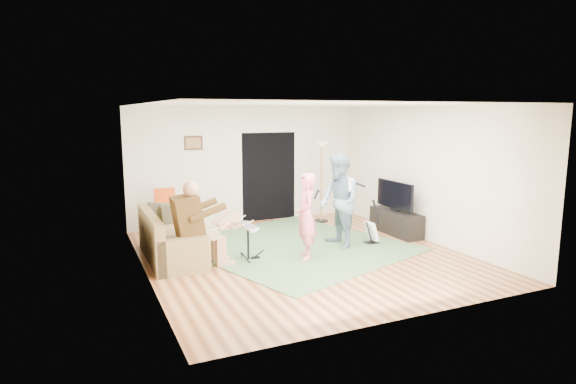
# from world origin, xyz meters

# --- Properties ---
(floor) EXTENTS (6.00, 6.00, 0.00)m
(floor) POSITION_xyz_m (0.00, 0.00, 0.00)
(floor) COLOR brown
(floor) RESTS_ON ground
(walls) EXTENTS (5.50, 6.00, 2.70)m
(walls) POSITION_xyz_m (0.00, 0.00, 1.35)
(walls) COLOR #EEE4CF
(walls) RESTS_ON floor
(ceiling) EXTENTS (6.00, 6.00, 0.00)m
(ceiling) POSITION_xyz_m (0.00, 0.00, 2.70)
(ceiling) COLOR white
(ceiling) RESTS_ON walls
(window_blinds) EXTENTS (0.00, 2.05, 2.05)m
(window_blinds) POSITION_xyz_m (-2.74, 0.20, 1.55)
(window_blinds) COLOR olive
(window_blinds) RESTS_ON walls
(doorway) EXTENTS (2.10, 0.00, 2.10)m
(doorway) POSITION_xyz_m (0.55, 2.99, 1.05)
(doorway) COLOR black
(doorway) RESTS_ON walls
(picture_frame) EXTENTS (0.42, 0.03, 0.32)m
(picture_frame) POSITION_xyz_m (-1.25, 2.99, 1.90)
(picture_frame) COLOR #3F2314
(picture_frame) RESTS_ON walls
(area_rug) EXTENTS (4.67, 4.83, 0.02)m
(area_rug) POSITION_xyz_m (0.10, 0.57, 0.01)
(area_rug) COLOR #476A40
(area_rug) RESTS_ON floor
(sofa) EXTENTS (0.87, 2.10, 0.85)m
(sofa) POSITION_xyz_m (-2.29, 0.77, 0.28)
(sofa) COLOR olive
(sofa) RESTS_ON floor
(drummer) EXTENTS (0.95, 0.53, 1.46)m
(drummer) POSITION_xyz_m (-1.86, 0.12, 0.57)
(drummer) COLOR #543917
(drummer) RESTS_ON sofa
(drum_kit) EXTENTS (0.35, 0.63, 0.65)m
(drum_kit) POSITION_xyz_m (-1.00, 0.12, 0.28)
(drum_kit) COLOR black
(drum_kit) RESTS_ON floor
(singer) EXTENTS (0.49, 0.63, 1.53)m
(singer) POSITION_xyz_m (-0.02, -0.18, 0.76)
(singer) COLOR pink
(singer) RESTS_ON floor
(microphone) EXTENTS (0.06, 0.06, 0.24)m
(microphone) POSITION_xyz_m (0.18, -0.18, 1.14)
(microphone) COLOR black
(microphone) RESTS_ON singer
(guitarist) EXTENTS (0.71, 0.90, 1.80)m
(guitarist) POSITION_xyz_m (0.86, 0.19, 0.90)
(guitarist) COLOR slate
(guitarist) RESTS_ON floor
(guitar_held) EXTENTS (0.23, 0.61, 0.26)m
(guitar_held) POSITION_xyz_m (1.06, 0.19, 1.22)
(guitar_held) COLOR white
(guitar_held) RESTS_ON guitarist
(guitar_spare) EXTENTS (0.32, 0.29, 0.88)m
(guitar_spare) POSITION_xyz_m (1.59, 0.14, 0.25)
(guitar_spare) COLOR black
(guitar_spare) RESTS_ON floor
(torchiere_lamp) EXTENTS (0.34, 0.34, 1.88)m
(torchiere_lamp) POSITION_xyz_m (1.60, 2.29, 1.29)
(torchiere_lamp) COLOR black
(torchiere_lamp) RESTS_ON floor
(dining_chair) EXTENTS (0.45, 0.47, 1.04)m
(dining_chair) POSITION_xyz_m (-2.04, 2.13, 0.37)
(dining_chair) COLOR tan
(dining_chair) RESTS_ON floor
(tv_cabinet) EXTENTS (0.40, 1.40, 0.50)m
(tv_cabinet) POSITION_xyz_m (2.50, 0.59, 0.25)
(tv_cabinet) COLOR black
(tv_cabinet) RESTS_ON floor
(television) EXTENTS (0.06, 1.16, 0.58)m
(television) POSITION_xyz_m (2.45, 0.59, 0.85)
(television) COLOR black
(television) RESTS_ON tv_cabinet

